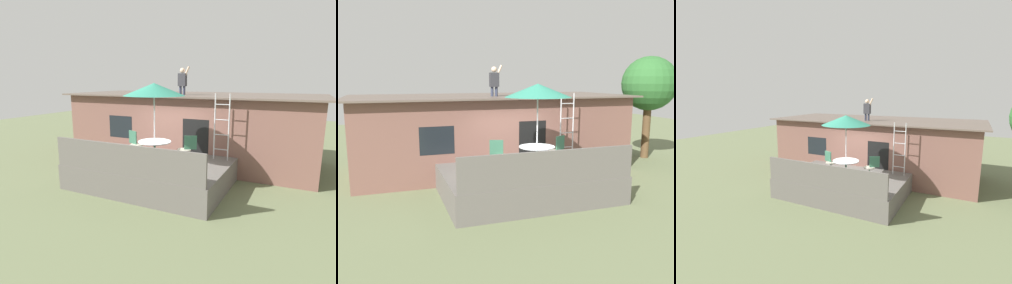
{
  "view_description": "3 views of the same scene",
  "coord_description": "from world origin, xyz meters",
  "views": [
    {
      "loc": [
        4.45,
        -7.98,
        3.41
      ],
      "look_at": [
        0.35,
        0.45,
        1.39
      ],
      "focal_mm": 30.54,
      "sensor_mm": 36.0,
      "label": 1
    },
    {
      "loc": [
        -3.89,
        -9.46,
        3.47
      ],
      "look_at": [
        -0.42,
        0.6,
        1.56
      ],
      "focal_mm": 37.72,
      "sensor_mm": 36.0,
      "label": 2
    },
    {
      "loc": [
        4.63,
        -8.93,
        4.09
      ],
      "look_at": [
        -0.32,
        0.62,
        2.1
      ],
      "focal_mm": 27.0,
      "sensor_mm": 36.0,
      "label": 3
    }
  ],
  "objects": [
    {
      "name": "ground_plane",
      "position": [
        0.0,
        0.0,
        0.0
      ],
      "size": [
        40.0,
        40.0,
        0.0
      ],
      "primitive_type": "plane",
      "color": "#66704C"
    },
    {
      "name": "house",
      "position": [
        -0.0,
        3.6,
        1.43
      ],
      "size": [
        10.5,
        4.5,
        2.85
      ],
      "color": "brown",
      "rests_on": "ground"
    },
    {
      "name": "deck",
      "position": [
        0.0,
        0.0,
        0.4
      ],
      "size": [
        4.93,
        3.43,
        0.8
      ],
      "primitive_type": "cube",
      "color": "#605B56",
      "rests_on": "ground"
    },
    {
      "name": "deck_railing",
      "position": [
        0.0,
        -1.66,
        1.25
      ],
      "size": [
        4.83,
        0.08,
        0.9
      ],
      "primitive_type": "cube",
      "color": "#605B56",
      "rests_on": "deck"
    },
    {
      "name": "patio_table",
      "position": [
        0.23,
        -0.27,
        1.39
      ],
      "size": [
        1.04,
        1.04,
        0.74
      ],
      "color": "#33664C",
      "rests_on": "deck"
    },
    {
      "name": "patio_umbrella",
      "position": [
        0.23,
        -0.27,
        3.15
      ],
      "size": [
        1.9,
        1.9,
        2.54
      ],
      "color": "silver",
      "rests_on": "deck"
    },
    {
      "name": "step_ladder",
      "position": [
        1.97,
        1.16,
        1.9
      ],
      "size": [
        0.52,
        0.04,
        2.2
      ],
      "color": "silver",
      "rests_on": "deck"
    },
    {
      "name": "person_figure",
      "position": [
        -0.12,
        2.74,
        3.46
      ],
      "size": [
        0.47,
        0.2,
        1.11
      ],
      "color": "#33384C",
      "rests_on": "house"
    },
    {
      "name": "patio_chair_left",
      "position": [
        -0.75,
        0.12,
        1.26
      ],
      "size": [
        0.6,
        0.44,
        0.92
      ],
      "rotation": [
        0.0,
        0.0,
        -0.38
      ],
      "color": "#33664C",
      "rests_on": "deck"
    },
    {
      "name": "patio_chair_right",
      "position": [
        1.13,
        0.17,
        1.26
      ],
      "size": [
        0.59,
        0.44,
        0.92
      ],
      "rotation": [
        0.0,
        0.0,
        -2.68
      ],
      "color": "#33664C",
      "rests_on": "deck"
    }
  ]
}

